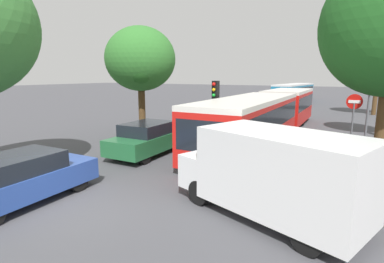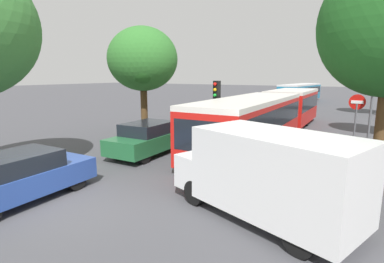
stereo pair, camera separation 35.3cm
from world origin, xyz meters
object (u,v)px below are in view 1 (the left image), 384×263
Objects in this scene: queued_car_green at (148,138)px; queued_car_white at (215,121)px; city_bus_rear at (294,91)px; tree_right_far at (379,63)px; queued_car_navy at (268,105)px; queued_car_silver at (245,111)px; white_van at (273,172)px; no_entry_sign at (353,114)px; tree_left_mid at (140,61)px; direction_sign_post at (369,101)px; articulated_bus at (269,112)px; queued_car_blue at (22,178)px; traffic_light at (215,99)px.

queued_car_white is at bearing -3.50° from queued_car_green.
city_bus_rear is 1.76× the size of tree_right_far.
queued_car_white is 0.95× the size of queued_car_navy.
queued_car_silver is 6.62m from queued_car_navy.
queued_car_green is 7.62m from white_van.
no_entry_sign is at bearing -61.00° from queued_car_green.
queued_car_navy is at bearing -1.91° from queued_car_white.
tree_left_mid reaches higher than white_van.
city_bus_rear reaches higher than queued_car_green.
tree_right_far is at bearing -133.86° from city_bus_rear.
tree_left_mid is at bearing 1.69° from direction_sign_post.
tree_left_mid reaches higher than articulated_bus.
white_van is at bearing -165.74° from queued_car_navy.
city_bus_rear is 1.81× the size of tree_left_mid.
tree_right_far is at bearing -25.44° from queued_car_green.
tree_left_mid reaches higher than no_entry_sign.
articulated_bus is 6.83m from queued_car_silver.
queued_car_blue is at bearing -72.86° from tree_left_mid.
queued_car_green is at bearing 176.50° from queued_car_white.
articulated_bus is 13.41m from queued_car_blue.
queued_car_green is 19.16m from queued_car_navy.
city_bus_rear is at bearing -1.97° from queued_car_green.
city_bus_rear is at bearing -162.80° from traffic_light.
queued_car_navy is 16.39m from no_entry_sign.
queued_car_blue is 6.14m from queued_car_green.
tree_right_far is (9.56, 21.80, 3.99)m from queued_car_green.
articulated_bus is 3.97× the size of queued_car_green.
traffic_light is at bearing -13.31° from queued_car_blue.
direction_sign_post is at bearing -85.44° from white_van.
traffic_light is (1.80, -3.81, 1.80)m from queued_car_white.
queued_car_silver is at bearing 178.23° from queued_car_navy.
white_van is at bearing 49.61° from traffic_light.
traffic_light reaches higher than queued_car_blue.
traffic_light reaches higher than no_entry_sign.
tree_right_far is (1.32, 16.89, 2.88)m from no_entry_sign.
direction_sign_post is at bearing 117.54° from traffic_light.
queued_car_green is at bearing -20.31° from traffic_light.
queued_car_white is 1.12× the size of direction_sign_post.
articulated_bus is 4.27m from traffic_light.
queued_car_navy is 0.64× the size of tree_right_far.
white_van is (6.51, -22.67, 0.51)m from queued_car_navy.
queued_car_navy is (0.03, 12.36, 0.03)m from queued_car_white.
queued_car_white is 18.13m from tree_right_far.
white_van is at bearing -70.04° from queued_car_blue.
queued_car_silver is 1.26× the size of traffic_light.
tree_left_mid is at bearing -59.39° from articulated_bus.
queued_car_white is 9.05m from direction_sign_post.
no_entry_sign is 11.36m from tree_left_mid.
city_bus_rear is 20.01m from queued_car_silver.
no_entry_sign is (8.10, 11.05, 1.14)m from queued_car_blue.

